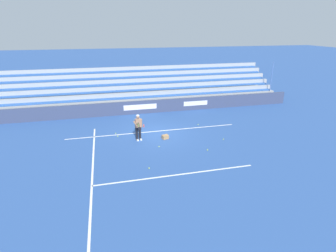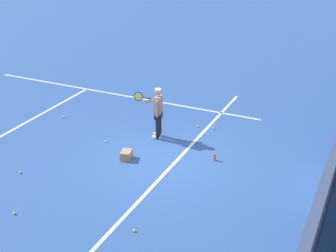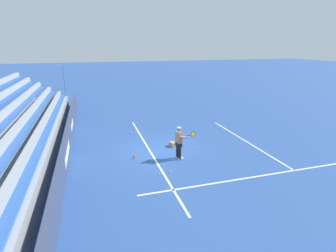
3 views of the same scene
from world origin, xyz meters
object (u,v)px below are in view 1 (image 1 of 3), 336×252
at_px(tennis_ball_far_left, 198,125).
at_px(tennis_ball_by_box, 116,133).
at_px(water_bottle, 144,126).
at_px(tennis_player, 138,127).
at_px(tennis_ball_far_right, 159,147).
at_px(ball_box_cardboard, 165,137).
at_px(tennis_ball_stray_back, 207,150).
at_px(tennis_ball_on_baseline, 149,168).
at_px(tennis_ball_near_player, 118,136).
at_px(tennis_ball_toward_net, 224,139).

height_order(tennis_ball_far_left, tennis_ball_by_box, same).
height_order(tennis_ball_far_left, water_bottle, water_bottle).
relative_size(tennis_player, tennis_ball_far_right, 25.98).
xyz_separation_m(ball_box_cardboard, water_bottle, (1.05, -2.46, -0.02)).
relative_size(tennis_ball_by_box, tennis_ball_stray_back, 1.00).
height_order(tennis_player, ball_box_cardboard, tennis_player).
distance_m(tennis_ball_by_box, tennis_ball_far_right, 3.75).
relative_size(tennis_player, tennis_ball_on_baseline, 25.98).
relative_size(tennis_ball_stray_back, tennis_ball_far_right, 1.00).
relative_size(tennis_ball_by_box, tennis_ball_on_baseline, 1.00).
relative_size(ball_box_cardboard, tennis_ball_near_player, 6.06).
distance_m(tennis_ball_toward_net, tennis_ball_far_right, 4.34).
xyz_separation_m(tennis_ball_stray_back, water_bottle, (3.11, -4.78, 0.08)).
relative_size(tennis_ball_by_box, tennis_ball_toward_net, 1.00).
distance_m(tennis_ball_by_box, tennis_ball_stray_back, 6.54).
bearing_deg(ball_box_cardboard, tennis_ball_near_player, -20.10).
height_order(tennis_ball_on_baseline, tennis_ball_near_player, same).
distance_m(ball_box_cardboard, tennis_ball_near_player, 3.23).
relative_size(tennis_ball_stray_back, tennis_ball_near_player, 1.00).
bearing_deg(water_bottle, tennis_player, 72.99).
xyz_separation_m(tennis_ball_near_player, water_bottle, (-1.99, -1.35, 0.08)).
distance_m(tennis_player, tennis_ball_on_baseline, 3.92).
bearing_deg(tennis_ball_far_right, water_bottle, -83.90).
xyz_separation_m(tennis_ball_far_left, tennis_ball_by_box, (6.15, 0.30, 0.00)).
relative_size(tennis_ball_toward_net, water_bottle, 0.30).
height_order(tennis_ball_toward_net, water_bottle, water_bottle).
bearing_deg(tennis_ball_toward_net, tennis_ball_on_baseline, 25.26).
relative_size(ball_box_cardboard, water_bottle, 1.82).
height_order(tennis_ball_by_box, tennis_ball_near_player, same).
distance_m(tennis_player, water_bottle, 2.48).
distance_m(ball_box_cardboard, water_bottle, 2.67).
distance_m(tennis_ball_far_left, tennis_ball_far_right, 4.82).
bearing_deg(tennis_ball_toward_net, tennis_ball_near_player, -18.04).
distance_m(tennis_ball_far_left, tennis_ball_on_baseline, 7.31).
bearing_deg(tennis_ball_far_right, tennis_ball_toward_net, -178.83).
bearing_deg(tennis_ball_near_player, tennis_ball_stray_back, 146.02).
distance_m(tennis_player, tennis_ball_near_player, 1.80).
xyz_separation_m(tennis_player, water_bottle, (-0.69, -2.25, -0.78)).
distance_m(tennis_ball_by_box, tennis_ball_toward_net, 7.35).
height_order(ball_box_cardboard, tennis_ball_stray_back, ball_box_cardboard).
distance_m(tennis_ball_on_baseline, tennis_ball_near_player, 4.91).
bearing_deg(tennis_ball_by_box, water_bottle, -158.95).
relative_size(tennis_player, ball_box_cardboard, 4.29).
relative_size(ball_box_cardboard, tennis_ball_far_left, 6.06).
distance_m(tennis_ball_stray_back, tennis_ball_near_player, 6.14).
xyz_separation_m(tennis_ball_stray_back, tennis_ball_toward_net, (-1.62, -1.25, 0.00)).
height_order(ball_box_cardboard, tennis_ball_near_player, ball_box_cardboard).
xyz_separation_m(tennis_player, tennis_ball_stray_back, (-3.80, 2.53, -0.86)).
distance_m(tennis_ball_far_left, water_bottle, 4.09).
xyz_separation_m(tennis_player, tennis_ball_far_left, (-4.75, -1.75, -0.86)).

